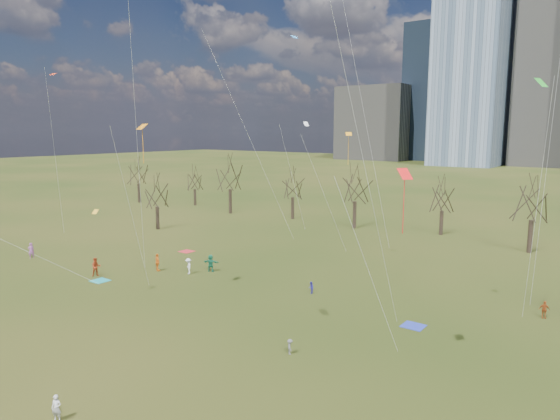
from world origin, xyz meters
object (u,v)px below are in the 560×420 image
Objects in this scene: person_2 at (96,267)px; blanket_crimson at (187,251)px; blanket_teal at (100,281)px; blanket_navy at (413,326)px; person_4 at (157,262)px; person_1 at (56,408)px.

blanket_crimson is at bearing 26.16° from person_2.
person_2 is at bearing -88.22° from blanket_crimson.
blanket_crimson is (-2.11, 13.24, 0.00)m from blanket_teal.
blanket_crimson is (-30.89, 5.96, 0.00)m from blanket_navy.
blanket_navy is at bearing -10.92° from blanket_crimson.
person_1 is at bearing 154.13° from person_4.
person_2 reaches higher than blanket_crimson.
blanket_teal is 5.96m from person_4.
blanket_navy and blanket_crimson have the same top height.
blanket_teal is at bearing -89.08° from person_2.
blanket_crimson is at bearing 169.08° from blanket_navy.
blanket_navy is 1.15× the size of person_1.
blanket_navy is 27.09m from person_4.
blanket_teal is 24.46m from person_1.
person_4 is at bearing -63.06° from blanket_crimson.
blanket_navy is at bearing 14.19° from blanket_teal.
person_1 is at bearing -113.20° from blanket_navy.
person_2 reaches higher than blanket_navy.
blanket_crimson is 12.53m from person_2.
blanket_teal is 29.69m from blanket_navy.
blanket_teal is 13.40m from blanket_crimson.
person_4 is at bearing 72.59° from blanket_teal.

